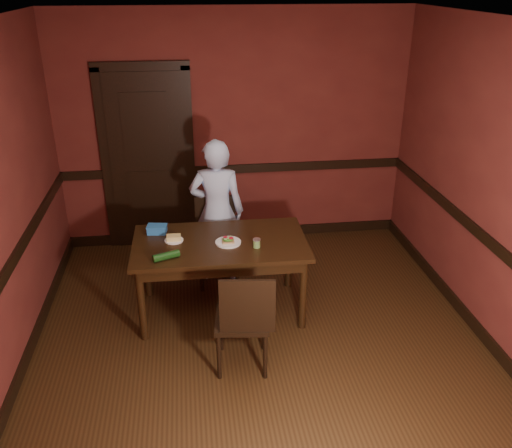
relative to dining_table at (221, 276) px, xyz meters
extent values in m
cube|color=black|center=(0.30, -0.66, -0.38)|extent=(4.00, 4.50, 0.01)
cube|color=beige|center=(0.30, -0.66, 2.32)|extent=(4.00, 4.50, 0.01)
cube|color=#5B201B|center=(0.30, 1.59, 0.97)|extent=(4.00, 0.02, 2.70)
cube|color=#5B201B|center=(0.30, -2.91, 0.97)|extent=(4.00, 0.02, 2.70)
cube|color=#5B201B|center=(2.30, -0.66, 0.97)|extent=(0.02, 4.50, 2.70)
cube|color=black|center=(0.30, 1.58, 0.52)|extent=(4.00, 0.03, 0.10)
cube|color=black|center=(-1.69, -0.66, 0.52)|extent=(0.03, 4.50, 0.10)
cube|color=black|center=(2.28, -0.66, 0.52)|extent=(0.03, 4.50, 0.10)
cube|color=black|center=(0.30, 1.58, -0.32)|extent=(4.00, 0.03, 0.12)
cube|color=black|center=(-1.69, -0.66, -0.32)|extent=(0.03, 4.50, 0.12)
cube|color=black|center=(2.28, -0.66, -0.32)|extent=(0.03, 4.50, 0.12)
cube|color=black|center=(-0.70, 1.55, 0.65)|extent=(0.85, 0.04, 2.05)
cube|color=black|center=(-1.18, 1.57, 0.65)|extent=(0.10, 0.06, 2.15)
cube|color=black|center=(-0.23, 1.57, 0.65)|extent=(0.10, 0.06, 2.15)
cube|color=black|center=(-0.70, 1.57, 1.72)|extent=(1.05, 0.06, 0.10)
cube|color=black|center=(0.00, 0.00, 0.00)|extent=(1.61, 0.92, 0.75)
imported|color=#B0C9EF|center=(0.02, 0.65, 0.39)|extent=(0.61, 0.44, 1.54)
cylinder|color=white|center=(0.07, -0.05, 0.38)|extent=(0.24, 0.24, 0.01)
cube|color=tan|center=(0.07, -0.05, 0.40)|extent=(0.11, 0.10, 0.02)
ellipsoid|color=#438B2A|center=(0.07, -0.05, 0.42)|extent=(0.10, 0.09, 0.02)
cylinder|color=#B80A1F|center=(0.05, -0.03, 0.43)|extent=(0.04, 0.04, 0.01)
cylinder|color=#B80A1F|center=(0.10, -0.06, 0.43)|extent=(0.04, 0.04, 0.01)
cylinder|color=#92B96B|center=(0.05, -0.07, 0.43)|extent=(0.03, 0.03, 0.01)
cylinder|color=#92B96B|center=(0.10, -0.02, 0.43)|extent=(0.03, 0.03, 0.01)
cylinder|color=#92B96B|center=(0.07, -0.05, 0.43)|extent=(0.03, 0.03, 0.01)
cylinder|color=#699349|center=(0.32, -0.16, 0.41)|extent=(0.07, 0.07, 0.07)
cylinder|color=silver|center=(0.32, -0.16, 0.45)|extent=(0.07, 0.07, 0.01)
cylinder|color=white|center=(-0.42, 0.06, 0.38)|extent=(0.17, 0.17, 0.01)
cube|color=#E4C877|center=(-0.42, 0.06, 0.41)|extent=(0.13, 0.09, 0.04)
cube|color=#2E78CD|center=(-0.58, 0.25, 0.41)|extent=(0.19, 0.14, 0.07)
cube|color=#2E78CD|center=(-0.58, 0.25, 0.45)|extent=(0.20, 0.15, 0.01)
cylinder|color=#133910|center=(-0.48, -0.29, 0.41)|extent=(0.24, 0.15, 0.07)
camera|label=1|loc=(-0.25, -4.47, 2.62)|focal=38.00mm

